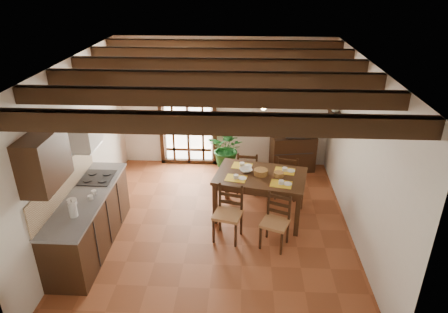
# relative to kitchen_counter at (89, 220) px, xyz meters

# --- Properties ---
(ground_plane) EXTENTS (5.00, 5.00, 0.00)m
(ground_plane) POSITION_rel_kitchen_counter_xyz_m (1.96, 0.60, -0.47)
(ground_plane) COLOR brown
(room_shell) EXTENTS (4.52, 5.02, 2.81)m
(room_shell) POSITION_rel_kitchen_counter_xyz_m (1.96, 0.60, 1.34)
(room_shell) COLOR silver
(room_shell) RESTS_ON ground_plane
(ceiling_beams) EXTENTS (4.50, 4.34, 0.20)m
(ceiling_beams) POSITION_rel_kitchen_counter_xyz_m (1.96, 0.60, 2.22)
(ceiling_beams) COLOR black
(ceiling_beams) RESTS_ON room_shell
(french_door) EXTENTS (1.26, 0.11, 2.32)m
(french_door) POSITION_rel_kitchen_counter_xyz_m (1.16, 3.05, 0.70)
(french_door) COLOR white
(french_door) RESTS_ON ground_plane
(kitchen_counter) EXTENTS (0.64, 2.25, 1.38)m
(kitchen_counter) POSITION_rel_kitchen_counter_xyz_m (0.00, 0.00, 0.00)
(kitchen_counter) COLOR black
(kitchen_counter) RESTS_ON ground_plane
(upper_cabinet) EXTENTS (0.35, 0.80, 0.70)m
(upper_cabinet) POSITION_rel_kitchen_counter_xyz_m (-0.12, -0.70, 1.38)
(upper_cabinet) COLOR black
(upper_cabinet) RESTS_ON room_shell
(range_hood) EXTENTS (0.38, 0.60, 0.54)m
(range_hood) POSITION_rel_kitchen_counter_xyz_m (-0.09, 0.55, 1.26)
(range_hood) COLOR white
(range_hood) RESTS_ON room_shell
(counter_items) EXTENTS (0.50, 1.43, 0.25)m
(counter_items) POSITION_rel_kitchen_counter_xyz_m (0.00, 0.09, 0.49)
(counter_items) COLOR black
(counter_items) RESTS_ON kitchen_counter
(dining_table) EXTENTS (1.69, 1.27, 0.83)m
(dining_table) POSITION_rel_kitchen_counter_xyz_m (2.69, 0.99, 0.25)
(dining_table) COLOR #392212
(dining_table) RESTS_ON ground_plane
(chair_near_left) EXTENTS (0.51, 0.50, 0.93)m
(chair_near_left) POSITION_rel_kitchen_counter_xyz_m (2.16, 0.30, -0.18)
(chair_near_left) COLOR #B07A4A
(chair_near_left) RESTS_ON ground_plane
(chair_near_right) EXTENTS (0.52, 0.51, 0.87)m
(chair_near_right) POSITION_rel_kitchen_counter_xyz_m (2.90, 0.15, -0.20)
(chair_near_right) COLOR #B07A4A
(chair_near_right) RESTS_ON ground_plane
(chair_far_left) EXTENTS (0.44, 0.43, 0.89)m
(chair_far_left) POSITION_rel_kitchen_counter_xyz_m (2.47, 1.83, -0.20)
(chair_far_left) COLOR #B07A4A
(chair_far_left) RESTS_ON ground_plane
(chair_far_right) EXTENTS (0.49, 0.47, 0.91)m
(chair_far_right) POSITION_rel_kitchen_counter_xyz_m (3.22, 1.67, -0.19)
(chair_far_right) COLOR #B07A4A
(chair_far_right) RESTS_ON ground_plane
(table_setting) EXTENTS (1.11, 0.74, 0.10)m
(table_setting) POSITION_rel_kitchen_counter_xyz_m (2.69, 0.99, 0.46)
(table_setting) COLOR yellow
(table_setting) RESTS_ON dining_table
(table_bowl) EXTENTS (0.27, 0.27, 0.05)m
(table_bowl) POSITION_rel_kitchen_counter_xyz_m (2.43, 1.09, 0.38)
(table_bowl) COLOR white
(table_bowl) RESTS_ON dining_table
(sideboard) EXTENTS (0.99, 0.58, 0.79)m
(sideboard) POSITION_rel_kitchen_counter_xyz_m (3.45, 2.83, -0.08)
(sideboard) COLOR black
(sideboard) RESTS_ON ground_plane
(crt_tv) EXTENTS (0.42, 0.39, 0.34)m
(crt_tv) POSITION_rel_kitchen_counter_xyz_m (3.45, 2.82, 0.51)
(crt_tv) COLOR black
(crt_tv) RESTS_ON sideboard
(fuse_box) EXTENTS (0.25, 0.03, 0.32)m
(fuse_box) POSITION_rel_kitchen_counter_xyz_m (3.46, 3.08, 1.28)
(fuse_box) COLOR white
(fuse_box) RESTS_ON room_shell
(plant_pot) EXTENTS (0.36, 0.36, 0.22)m
(plant_pot) POSITION_rel_kitchen_counter_xyz_m (2.05, 2.55, -0.36)
(plant_pot) COLOR maroon
(plant_pot) RESTS_ON ground_plane
(potted_plant) EXTENTS (2.37, 2.20, 2.15)m
(potted_plant) POSITION_rel_kitchen_counter_xyz_m (2.05, 2.55, 0.10)
(potted_plant) COLOR #144C19
(potted_plant) RESTS_ON ground_plane
(wall_shelf) EXTENTS (0.20, 0.42, 0.20)m
(wall_shelf) POSITION_rel_kitchen_counter_xyz_m (4.10, 2.20, 1.04)
(wall_shelf) COLOR black
(wall_shelf) RESTS_ON room_shell
(shelf_vase) EXTENTS (0.15, 0.15, 0.15)m
(shelf_vase) POSITION_rel_kitchen_counter_xyz_m (4.10, 2.20, 1.18)
(shelf_vase) COLOR #B2BFB2
(shelf_vase) RESTS_ON wall_shelf
(shelf_flowers) EXTENTS (0.14, 0.14, 0.36)m
(shelf_flowers) POSITION_rel_kitchen_counter_xyz_m (4.10, 2.20, 1.38)
(shelf_flowers) COLOR yellow
(shelf_flowers) RESTS_ON shelf_vase
(framed_picture) EXTENTS (0.03, 0.32, 0.32)m
(framed_picture) POSITION_rel_kitchen_counter_xyz_m (4.18, 2.20, 1.58)
(framed_picture) COLOR brown
(framed_picture) RESTS_ON room_shell
(pendant_lamp) EXTENTS (0.36, 0.36, 0.84)m
(pendant_lamp) POSITION_rel_kitchen_counter_xyz_m (2.69, 1.09, 1.60)
(pendant_lamp) COLOR black
(pendant_lamp) RESTS_ON room_shell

